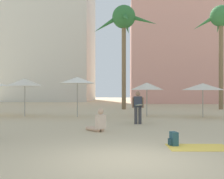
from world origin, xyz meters
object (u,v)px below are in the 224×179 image
Objects in this scene: cafe_umbrella_5 at (203,87)px; person_far_left at (98,123)px; cafe_umbrella_0 at (147,86)px; cafe_umbrella_3 at (25,82)px; backpack at (174,139)px; cafe_umbrella_1 at (77,80)px; person_mid_right at (138,106)px; palm_tree_left at (221,22)px; beach_towel at (198,147)px; palm_tree_far_left at (124,22)px.

cafe_umbrella_5 is 8.84m from person_far_left.
cafe_umbrella_0 is 7.82m from cafe_umbrella_3.
cafe_umbrella_3 is at bearing -63.47° from backpack.
cafe_umbrella_1 reaches higher than cafe_umbrella_5.
palm_tree_left is at bearing -33.03° from person_mid_right.
backpack is (-6.95, -16.83, -7.41)m from palm_tree_left.
cafe_umbrella_1 is 7.79m from cafe_umbrella_5.
palm_tree_left reaches higher than beach_towel.
beach_towel is at bearing -164.00° from person_mid_right.
person_far_left is at bearing -124.22° from palm_tree_left.
cafe_umbrella_3 is at bearing -153.18° from palm_tree_left.
palm_tree_far_left is 21.78× the size of backpack.
person_mid_right is (-0.77, -4.24, -1.04)m from cafe_umbrella_0.
cafe_umbrella_1 is 5.94× the size of backpack.
palm_tree_left is 17.45m from cafe_umbrella_3.
palm_tree_far_left is at bearing -177.76° from palm_tree_left.
cafe_umbrella_3 is at bearing 179.70° from cafe_umbrella_5.
backpack is 0.44× the size of person_far_left.
person_far_left is 0.33× the size of person_mid_right.
cafe_umbrella_0 reaches higher than person_mid_right.
person_mid_right is at bearing 104.20° from beach_towel.
beach_towel is 6.15m from person_mid_right.
beach_towel is (0.72, -10.13, -1.92)m from cafe_umbrella_0.
cafe_umbrella_0 is (-7.00, -6.93, -5.68)m from palm_tree_left.
cafe_umbrella_1 is at bearing 48.29° from person_mid_right.
backpack is at bearing -84.69° from palm_tree_far_left.
palm_tree_far_left reaches higher than cafe_umbrella_0.
cafe_umbrella_3 is at bearing -131.42° from palm_tree_far_left.
cafe_umbrella_0 is 4.47m from cafe_umbrella_1.
backpack is at bearing -64.07° from cafe_umbrella_1.
cafe_umbrella_1 reaches higher than backpack.
palm_tree_far_left is 18.53m from beach_towel.
beach_towel is 0.61× the size of person_mid_right.
backpack reaches higher than beach_towel.
cafe_umbrella_3 is (-3.42, 0.26, -0.12)m from cafe_umbrella_1.
palm_tree_far_left reaches higher than palm_tree_left.
cafe_umbrella_3 reaches higher than backpack.
palm_tree_left is 3.18× the size of person_mid_right.
palm_tree_left reaches higher than person_mid_right.
cafe_umbrella_3 reaches higher than beach_towel.
palm_tree_far_left reaches higher than person_mid_right.
cafe_umbrella_5 is at bearing -10.16° from cafe_umbrella_0.
cafe_umbrella_1 is at bearing -77.52° from backpack.
cafe_umbrella_0 is at bearing 4.03° from cafe_umbrella_3.
person_far_left is (-5.88, -6.40, -1.56)m from cafe_umbrella_5.
palm_tree_left is 4.21× the size of cafe_umbrella_0.
person_mid_right is at bearing -139.00° from cafe_umbrella_5.
beach_towel is (5.10, -9.32, -2.28)m from cafe_umbrella_1.
palm_tree_left is 10.13m from cafe_umbrella_5.
cafe_umbrella_5 is at bearing -55.85° from palm_tree_far_left.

